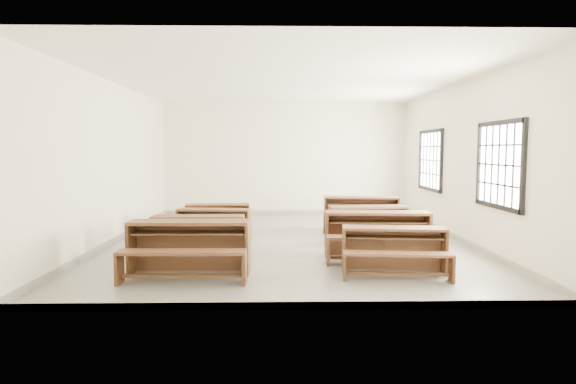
{
  "coord_description": "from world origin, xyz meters",
  "views": [
    {
      "loc": [
        -0.2,
        -9.66,
        1.85
      ],
      "look_at": [
        0.0,
        0.0,
        1.0
      ],
      "focal_mm": 30.0,
      "sensor_mm": 36.0,
      "label": 1
    }
  ],
  "objects_px": {
    "desk_set_1": "(198,233)",
    "desk_set_6": "(369,221)",
    "desk_set_2": "(213,223)",
    "desk_set_4": "(394,247)",
    "desk_set_0": "(189,244)",
    "desk_set_3": "(218,216)",
    "desk_set_7": "(361,211)",
    "desk_set_5": "(377,231)"
  },
  "relations": [
    {
      "from": "desk_set_3",
      "to": "desk_set_6",
      "type": "distance_m",
      "value": 3.39
    },
    {
      "from": "desk_set_0",
      "to": "desk_set_1",
      "type": "distance_m",
      "value": 1.18
    },
    {
      "from": "desk_set_3",
      "to": "desk_set_5",
      "type": "relative_size",
      "value": 0.81
    },
    {
      "from": "desk_set_1",
      "to": "desk_set_2",
      "type": "xyz_separation_m",
      "value": [
        0.08,
        1.4,
        -0.03
      ]
    },
    {
      "from": "desk_set_1",
      "to": "desk_set_7",
      "type": "distance_m",
      "value": 4.31
    },
    {
      "from": "desk_set_1",
      "to": "desk_set_0",
      "type": "bearing_deg",
      "value": -88.04
    },
    {
      "from": "desk_set_0",
      "to": "desk_set_5",
      "type": "distance_m",
      "value": 3.18
    },
    {
      "from": "desk_set_2",
      "to": "desk_set_6",
      "type": "height_order",
      "value": "desk_set_6"
    },
    {
      "from": "desk_set_4",
      "to": "desk_set_3",
      "type": "bearing_deg",
      "value": 136.54
    },
    {
      "from": "desk_set_1",
      "to": "desk_set_2",
      "type": "bearing_deg",
      "value": 85.67
    },
    {
      "from": "desk_set_3",
      "to": "desk_set_6",
      "type": "relative_size",
      "value": 0.88
    },
    {
      "from": "desk_set_0",
      "to": "desk_set_1",
      "type": "xyz_separation_m",
      "value": [
        -0.06,
        1.17,
        -0.05
      ]
    },
    {
      "from": "desk_set_2",
      "to": "desk_set_7",
      "type": "height_order",
      "value": "desk_set_7"
    },
    {
      "from": "desk_set_2",
      "to": "desk_set_7",
      "type": "xyz_separation_m",
      "value": [
        3.22,
        1.37,
        0.06
      ]
    },
    {
      "from": "desk_set_4",
      "to": "desk_set_6",
      "type": "height_order",
      "value": "desk_set_6"
    },
    {
      "from": "desk_set_1",
      "to": "desk_set_6",
      "type": "bearing_deg",
      "value": 21.97
    },
    {
      "from": "desk_set_0",
      "to": "desk_set_3",
      "type": "distance_m",
      "value": 3.68
    },
    {
      "from": "desk_set_3",
      "to": "desk_set_6",
      "type": "height_order",
      "value": "desk_set_6"
    },
    {
      "from": "desk_set_3",
      "to": "desk_set_1",
      "type": "bearing_deg",
      "value": -94.85
    },
    {
      "from": "desk_set_1",
      "to": "desk_set_6",
      "type": "distance_m",
      "value": 3.5
    },
    {
      "from": "desk_set_4",
      "to": "desk_set_6",
      "type": "bearing_deg",
      "value": 93.97
    },
    {
      "from": "desk_set_3",
      "to": "desk_set_4",
      "type": "bearing_deg",
      "value": -53.94
    },
    {
      "from": "desk_set_5",
      "to": "desk_set_2",
      "type": "bearing_deg",
      "value": 156.05
    },
    {
      "from": "desk_set_4",
      "to": "desk_set_1",
      "type": "bearing_deg",
      "value": 166.07
    },
    {
      "from": "desk_set_0",
      "to": "desk_set_4",
      "type": "height_order",
      "value": "desk_set_0"
    },
    {
      "from": "desk_set_2",
      "to": "desk_set_6",
      "type": "distance_m",
      "value": 3.14
    },
    {
      "from": "desk_set_6",
      "to": "desk_set_2",
      "type": "bearing_deg",
      "value": 173.69
    },
    {
      "from": "desk_set_0",
      "to": "desk_set_2",
      "type": "bearing_deg",
      "value": 90.68
    },
    {
      "from": "desk_set_4",
      "to": "desk_set_6",
      "type": "relative_size",
      "value": 0.97
    },
    {
      "from": "desk_set_4",
      "to": "desk_set_5",
      "type": "distance_m",
      "value": 1.0
    },
    {
      "from": "desk_set_0",
      "to": "desk_set_3",
      "type": "bearing_deg",
      "value": 91.62
    },
    {
      "from": "desk_set_4",
      "to": "desk_set_7",
      "type": "height_order",
      "value": "desk_set_7"
    },
    {
      "from": "desk_set_0",
      "to": "desk_set_5",
      "type": "relative_size",
      "value": 0.98
    },
    {
      "from": "desk_set_0",
      "to": "desk_set_2",
      "type": "relative_size",
      "value": 1.16
    },
    {
      "from": "desk_set_1",
      "to": "desk_set_4",
      "type": "height_order",
      "value": "desk_set_1"
    },
    {
      "from": "desk_set_3",
      "to": "desk_set_2",
      "type": "bearing_deg",
      "value": -91.48
    },
    {
      "from": "desk_set_6",
      "to": "desk_set_7",
      "type": "distance_m",
      "value": 1.41
    },
    {
      "from": "desk_set_7",
      "to": "desk_set_3",
      "type": "bearing_deg",
      "value": -168.26
    },
    {
      "from": "desk_set_3",
      "to": "desk_set_6",
      "type": "xyz_separation_m",
      "value": [
        3.19,
        -1.13,
        0.05
      ]
    },
    {
      "from": "desk_set_0",
      "to": "desk_set_4",
      "type": "xyz_separation_m",
      "value": [
        3.06,
        0.03,
        -0.06
      ]
    },
    {
      "from": "desk_set_2",
      "to": "desk_set_4",
      "type": "bearing_deg",
      "value": -33.74
    },
    {
      "from": "desk_set_5",
      "to": "desk_set_7",
      "type": "relative_size",
      "value": 1.01
    }
  ]
}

